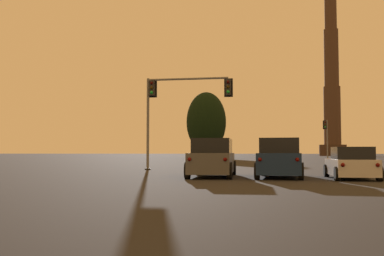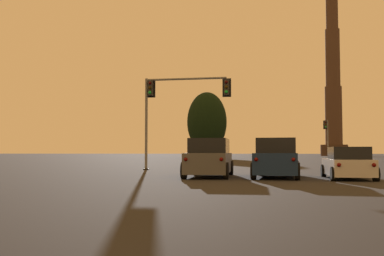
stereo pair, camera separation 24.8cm
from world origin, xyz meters
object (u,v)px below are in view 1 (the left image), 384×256
(traffic_light_overhead_left, at_px, (175,99))
(traffic_light_far_right, at_px, (326,134))
(suv_center_lane_front, at_px, (280,159))
(smokestack, at_px, (332,83))
(suv_left_lane_front, at_px, (212,158))
(hatchback_right_lane_front, at_px, (351,164))

(traffic_light_overhead_left, relative_size, traffic_light_far_right, 1.08)
(suv_center_lane_front, distance_m, smokestack, 122.87)
(suv_left_lane_front, distance_m, traffic_light_overhead_left, 9.37)
(hatchback_right_lane_front, distance_m, smokestack, 123.21)
(suv_center_lane_front, height_order, traffic_light_far_right, traffic_light_far_right)
(hatchback_right_lane_front, height_order, suv_left_lane_front, suv_left_lane_front)
(hatchback_right_lane_front, relative_size, smokestack, 0.07)
(hatchback_right_lane_front, bearing_deg, suv_left_lane_front, 173.18)
(traffic_light_overhead_left, height_order, smokestack, smokestack)
(suv_center_lane_front, bearing_deg, traffic_light_far_right, 82.83)
(suv_center_lane_front, relative_size, suv_left_lane_front, 1.01)
(traffic_light_far_right, bearing_deg, smokestack, 81.57)
(hatchback_right_lane_front, height_order, smokestack, smokestack)
(suv_left_lane_front, height_order, smokestack, smokestack)
(suv_left_lane_front, bearing_deg, hatchback_right_lane_front, -7.70)
(suv_left_lane_front, bearing_deg, traffic_light_far_right, 74.62)
(suv_left_lane_front, height_order, traffic_light_far_right, traffic_light_far_right)
(suv_left_lane_front, bearing_deg, suv_center_lane_front, -0.09)
(traffic_light_overhead_left, height_order, traffic_light_far_right, traffic_light_overhead_left)
(suv_left_lane_front, xyz_separation_m, traffic_light_overhead_left, (-3.47, 7.78, 3.89))
(suv_left_lane_front, relative_size, traffic_light_overhead_left, 0.79)
(traffic_light_overhead_left, xyz_separation_m, smokestack, (25.50, 111.85, 17.36))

